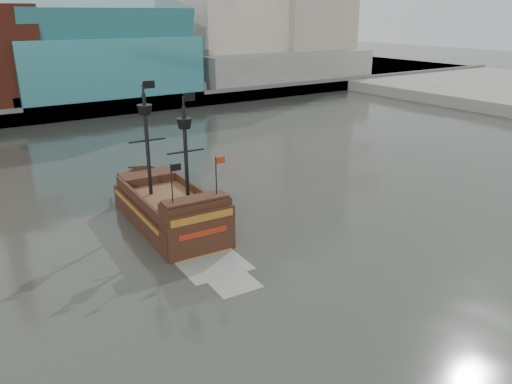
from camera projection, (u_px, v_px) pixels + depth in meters
ground at (340, 312)px, 27.89m from camera, size 400.00×400.00×0.00m
promenade_far at (22, 91)px, 99.31m from camera, size 220.00×60.00×2.00m
seawall at (59, 113)px, 76.20m from camera, size 220.00×1.00×2.60m
crane_b at (350, 13)px, 140.73m from camera, size 19.10×4.00×26.25m
pirate_ship at (170, 213)px, 38.88m from camera, size 5.72×16.08×11.86m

